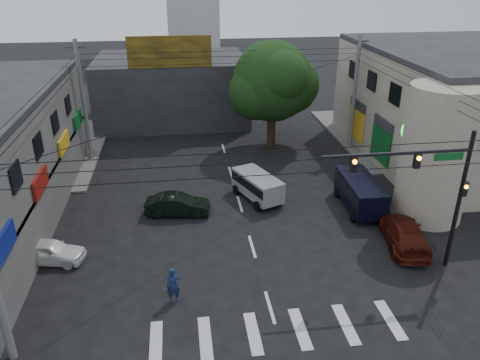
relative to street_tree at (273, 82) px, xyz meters
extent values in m
plane|color=black|center=(-4.00, -17.00, -5.47)|extent=(160.00, 160.00, 0.00)
cube|color=#514F4C|center=(-22.00, 1.00, -5.40)|extent=(16.00, 16.00, 0.15)
cube|color=#514F4C|center=(14.00, 1.00, -5.40)|extent=(16.00, 16.00, 0.15)
cube|color=gray|center=(14.00, -4.00, -1.47)|extent=(14.00, 18.00, 8.00)
cylinder|color=gray|center=(7.00, -13.00, -1.47)|extent=(4.00, 4.00, 8.00)
cube|color=#232326|center=(-8.00, 9.00, -2.47)|extent=(14.00, 10.00, 6.00)
cube|color=olive|center=(-8.00, 4.10, 1.83)|extent=(7.00, 0.30, 2.60)
cylinder|color=black|center=(0.00, 0.00, -3.27)|extent=(0.70, 0.70, 4.40)
sphere|color=black|center=(0.00, 0.00, 0.03)|extent=(6.40, 6.40, 6.40)
cylinder|color=black|center=(5.50, -18.00, -1.87)|extent=(0.20, 0.20, 7.20)
cylinder|color=black|center=(2.00, -18.00, 0.83)|extent=(7.00, 0.14, 0.14)
cube|color=black|center=(3.00, -18.00, 0.43)|extent=(0.28, 0.22, 0.75)
cube|color=black|center=(0.00, -18.00, 0.43)|extent=(0.28, 0.22, 0.75)
sphere|color=orange|center=(3.00, -18.14, 0.58)|extent=(0.20, 0.20, 0.20)
sphere|color=orange|center=(0.00, -18.14, 0.58)|extent=(0.20, 0.20, 0.20)
cube|color=#0B511E|center=(4.50, -18.00, 0.53)|extent=(1.40, 0.06, 0.35)
cylinder|color=#59595B|center=(-14.50, -1.00, -0.87)|extent=(0.32, 0.32, 9.20)
cylinder|color=#59595B|center=(6.50, -1.00, -0.87)|extent=(0.32, 0.32, 9.20)
imported|color=black|center=(-7.92, -10.80, -4.83)|extent=(2.44, 4.29, 1.29)
imported|color=white|center=(-14.50, -14.96, -4.87)|extent=(2.94, 4.17, 1.22)
imported|color=#47120A|center=(4.17, -15.95, -4.76)|extent=(3.84, 5.64, 1.42)
imported|color=#132145|center=(-8.23, -19.00, -4.60)|extent=(0.73, 0.56, 1.75)
camera|label=1|loc=(-7.58, -36.24, 8.47)|focal=35.00mm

